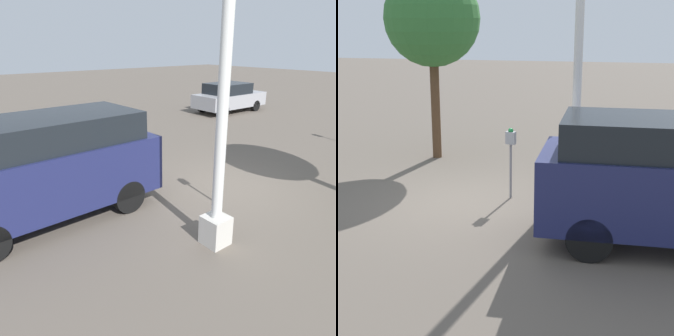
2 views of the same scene
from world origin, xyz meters
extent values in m
plane|color=#60564C|center=(0.00, 0.00, 0.00)|extent=(80.00, 80.00, 0.00)
cylinder|color=gray|center=(0.76, 0.50, 0.59)|extent=(0.05, 0.05, 1.17)
cube|color=gray|center=(0.76, 0.50, 1.30)|extent=(0.22, 0.15, 0.26)
sphere|color=#14662D|center=(0.76, 0.50, 1.46)|extent=(0.11, 0.11, 0.11)
cube|color=beige|center=(1.98, 1.57, 0.28)|extent=(0.44, 0.44, 0.55)
cylinder|color=silver|center=(1.98, 1.57, 3.74)|extent=(0.19, 0.19, 6.37)
cube|color=navy|center=(3.96, -1.27, 0.97)|extent=(4.56, 2.00, 1.21)
cube|color=black|center=(3.85, -1.27, 1.86)|extent=(3.65, 1.83, 0.57)
cylinder|color=black|center=(2.54, -0.48, 0.36)|extent=(0.73, 0.25, 0.73)
cylinder|color=black|center=(2.58, -2.13, 0.36)|extent=(0.73, 0.25, 0.73)
cube|color=#9E9EA3|center=(-7.94, -6.78, 0.64)|extent=(4.06, 1.82, 0.69)
cube|color=black|center=(-7.74, -6.79, 1.26)|extent=(2.24, 1.67, 0.54)
cube|color=orange|center=(-9.92, -7.35, 0.44)|extent=(0.08, 0.12, 0.20)
cylinder|color=black|center=(-9.20, -7.56, 0.29)|extent=(0.59, 0.22, 0.58)
cylinder|color=black|center=(-9.19, -5.99, 0.29)|extent=(0.59, 0.22, 0.58)
cylinder|color=black|center=(-6.69, -7.58, 0.29)|extent=(0.59, 0.22, 0.58)
cylinder|color=black|center=(-6.68, -6.00, 0.29)|extent=(0.59, 0.22, 0.58)
camera|label=1|loc=(5.90, 5.05, 3.43)|focal=35.00mm
camera|label=2|loc=(2.97, -9.58, 3.59)|focal=55.00mm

